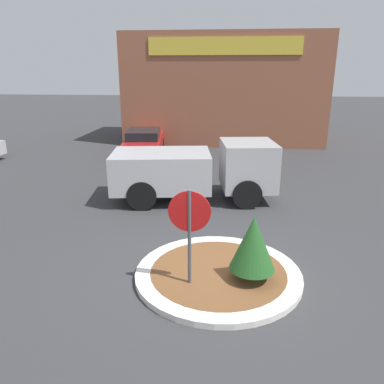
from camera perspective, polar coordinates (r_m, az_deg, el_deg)
ground_plane at (r=8.18m, az=3.98°, el=-12.70°), size 120.00×120.00×0.00m
traffic_island at (r=8.14m, az=3.99°, el=-12.31°), size 3.50×3.50×0.13m
stop_sign at (r=7.12m, az=-0.39°, el=-4.55°), size 0.81×0.07×2.07m
island_shrub at (r=7.55m, az=9.29°, el=-7.67°), size 0.92×0.92×1.36m
utility_truck at (r=12.46m, az=0.49°, el=3.52°), size 5.55×2.80×1.94m
storefront_building at (r=24.05m, az=4.95°, el=15.42°), size 11.52×6.07×6.21m
parked_sedan_red at (r=19.45m, az=-7.29°, el=7.56°), size 2.33×4.91×1.34m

